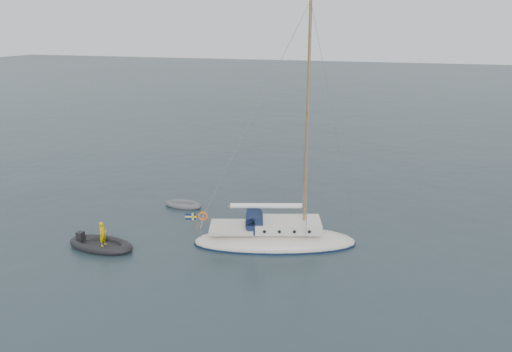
% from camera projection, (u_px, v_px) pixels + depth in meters
% --- Properties ---
extents(ground, '(300.00, 300.00, 0.00)m').
position_uv_depth(ground, '(296.00, 235.00, 30.85)').
color(ground, black).
rests_on(ground, ground).
extents(sailboat, '(10.04, 3.00, 14.29)m').
position_uv_depth(sailboat, '(275.00, 227.00, 29.19)').
color(sailboat, beige).
rests_on(sailboat, ground).
extents(dinghy, '(2.80, 1.26, 0.40)m').
position_uv_depth(dinghy, '(183.00, 205.00, 35.49)').
color(dinghy, '#505055').
rests_on(dinghy, ground).
extents(rib, '(4.16, 1.89, 1.68)m').
position_uv_depth(rib, '(101.00, 244.00, 28.93)').
color(rib, black).
rests_on(rib, ground).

